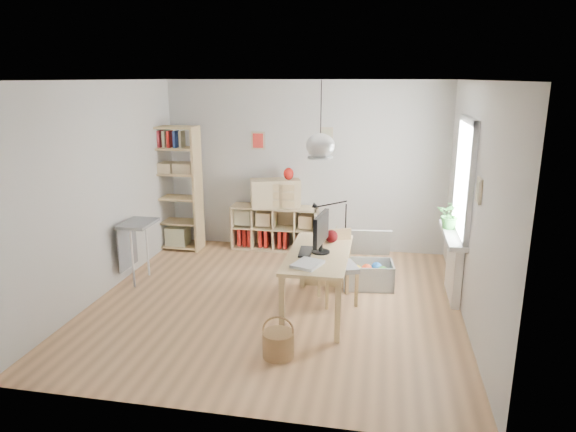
% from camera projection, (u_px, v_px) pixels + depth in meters
% --- Properties ---
extents(ground, '(4.50, 4.50, 0.00)m').
position_uv_depth(ground, '(276.00, 302.00, 6.43)').
color(ground, tan).
rests_on(ground, ground).
extents(room_shell, '(4.50, 4.50, 4.50)m').
position_uv_depth(room_shell, '(320.00, 145.00, 5.67)').
color(room_shell, silver).
rests_on(room_shell, ground).
extents(window_unit, '(0.07, 1.16, 1.46)m').
position_uv_depth(window_unit, '(465.00, 178.00, 6.20)').
color(window_unit, white).
rests_on(window_unit, ground).
extents(radiator, '(0.10, 0.80, 0.80)m').
position_uv_depth(radiator, '(454.00, 267.00, 6.51)').
color(radiator, white).
rests_on(radiator, ground).
extents(windowsill, '(0.22, 1.20, 0.06)m').
position_uv_depth(windowsill, '(453.00, 235.00, 6.40)').
color(windowsill, silver).
rests_on(windowsill, radiator).
extents(desk, '(0.70, 1.50, 0.75)m').
position_uv_depth(desk, '(319.00, 260.00, 6.02)').
color(desk, '#D6BB7B').
rests_on(desk, ground).
extents(cube_shelf, '(1.40, 0.38, 0.72)m').
position_uv_depth(cube_shelf, '(274.00, 231.00, 8.41)').
color(cube_shelf, beige).
rests_on(cube_shelf, ground).
extents(tall_bookshelf, '(0.80, 0.38, 2.00)m').
position_uv_depth(tall_bookshelf, '(175.00, 183.00, 8.22)').
color(tall_bookshelf, '#D6BB7B').
rests_on(tall_bookshelf, ground).
extents(side_table, '(0.40, 0.55, 0.85)m').
position_uv_depth(side_table, '(134.00, 235.00, 6.95)').
color(side_table, gray).
rests_on(side_table, ground).
extents(chair, '(0.57, 0.57, 0.89)m').
position_uv_depth(chair, '(337.00, 262.00, 6.38)').
color(chair, gray).
rests_on(chair, ground).
extents(wicker_basket, '(0.32, 0.32, 0.44)m').
position_uv_depth(wicker_basket, '(278.00, 343.00, 5.16)').
color(wicker_basket, '#A4714A').
rests_on(wicker_basket, ground).
extents(storage_chest, '(0.73, 0.81, 0.70)m').
position_uv_depth(storage_chest, '(368.00, 269.00, 6.94)').
color(storage_chest, silver).
rests_on(storage_chest, ground).
extents(monitor, '(0.21, 0.54, 0.47)m').
position_uv_depth(monitor, '(321.00, 231.00, 5.92)').
color(monitor, black).
rests_on(monitor, desk).
extents(keyboard, '(0.17, 0.39, 0.02)m').
position_uv_depth(keyboard, '(305.00, 252.00, 5.99)').
color(keyboard, black).
rests_on(keyboard, desk).
extents(task_lamp, '(0.45, 0.17, 0.48)m').
position_uv_depth(task_lamp, '(328.00, 214.00, 6.41)').
color(task_lamp, black).
rests_on(task_lamp, desk).
extents(yarn_ball, '(0.16, 0.16, 0.16)m').
position_uv_depth(yarn_ball, '(331.00, 236.00, 6.34)').
color(yarn_ball, '#510A0D').
rests_on(yarn_ball, desk).
extents(paper_tray, '(0.36, 0.40, 0.03)m').
position_uv_depth(paper_tray, '(308.00, 264.00, 5.58)').
color(paper_tray, silver).
rests_on(paper_tray, desk).
extents(drawer_chest, '(0.85, 0.58, 0.44)m').
position_uv_depth(drawer_chest, '(275.00, 193.00, 8.20)').
color(drawer_chest, beige).
rests_on(drawer_chest, cube_shelf).
extents(red_vase, '(0.16, 0.16, 0.20)m').
position_uv_depth(red_vase, '(289.00, 174.00, 8.08)').
color(red_vase, maroon).
rests_on(red_vase, drawer_chest).
extents(potted_plant, '(0.40, 0.37, 0.36)m').
position_uv_depth(potted_plant, '(451.00, 215.00, 6.51)').
color(potted_plant, '#276827').
rests_on(potted_plant, windowsill).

